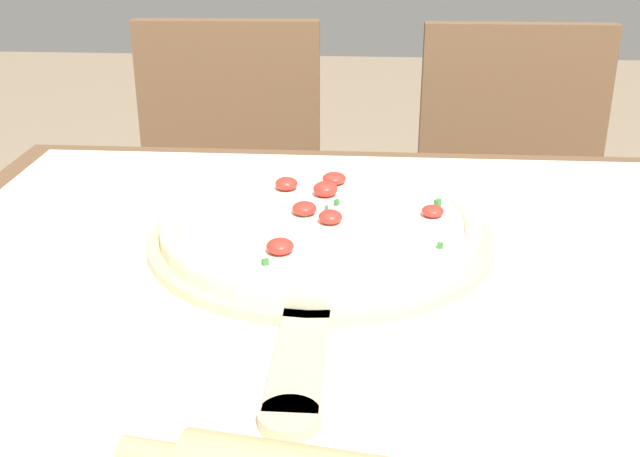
{
  "coord_description": "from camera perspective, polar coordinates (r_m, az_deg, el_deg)",
  "views": [
    {
      "loc": [
        -0.0,
        -0.76,
        1.15
      ],
      "look_at": [
        -0.06,
        0.07,
        0.79
      ],
      "focal_mm": 45.0,
      "sensor_mm": 36.0,
      "label": 1
    }
  ],
  "objects": [
    {
      "name": "chair_right",
      "position": [
        1.69,
        13.5,
        0.77
      ],
      "size": [
        0.41,
        0.41,
        0.9
      ],
      "rotation": [
        0.0,
        0.0,
        0.01
      ],
      "color": "brown",
      "rests_on": "ground_plane"
    },
    {
      "name": "dining_table",
      "position": [
        0.92,
        3.47,
        -10.86
      ],
      "size": [
        1.1,
        0.92,
        0.76
      ],
      "color": "brown",
      "rests_on": "ground_plane"
    },
    {
      "name": "pizza",
      "position": [
        0.93,
        0.13,
        0.46
      ],
      "size": [
        0.37,
        0.37,
        0.04
      ],
      "color": "beige",
      "rests_on": "pizza_peel"
    },
    {
      "name": "towel_cloth",
      "position": [
        0.85,
        3.67,
        -3.99
      ],
      "size": [
        1.02,
        0.84,
        0.0
      ],
      "color": "white",
      "rests_on": "dining_table"
    },
    {
      "name": "pizza_peel",
      "position": [
        0.92,
        0.06,
        -1.04
      ],
      "size": [
        0.4,
        0.57,
        0.01
      ],
      "color": "#D6B784",
      "rests_on": "towel_cloth"
    },
    {
      "name": "chair_left",
      "position": [
        1.69,
        -6.49,
        1.32
      ],
      "size": [
        0.42,
        0.42,
        0.9
      ],
      "rotation": [
        0.0,
        0.0,
        0.05
      ],
      "color": "brown",
      "rests_on": "ground_plane"
    }
  ]
}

